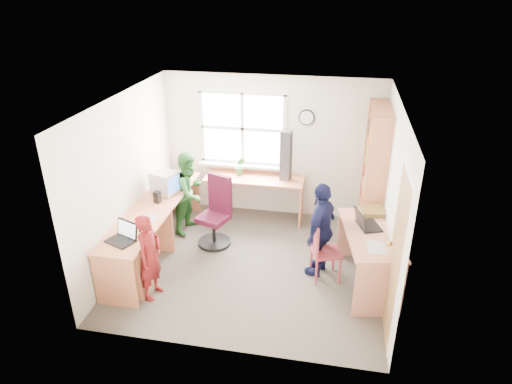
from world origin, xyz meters
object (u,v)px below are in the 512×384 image
person_red (150,257)px  person_green (190,192)px  l_desk (157,239)px  right_desk (369,247)px  person_navy (321,229)px  potted_plant (240,166)px  laptop_right (365,223)px  swivel_chair (216,215)px  laptop_left (123,236)px  bookshelf (373,178)px  cd_tower (286,156)px  wooden_chair (322,249)px  crt_monitor (165,183)px

person_red → person_green: 1.76m
l_desk → right_desk: 2.90m
person_navy → right_desk: bearing=95.2°
potted_plant → laptop_right: bearing=-36.4°
laptop_right → person_green: size_ratio=0.33×
swivel_chair → laptop_right: bearing=6.3°
l_desk → laptop_left: laptop_left is taller
swivel_chair → person_navy: (1.61, -0.50, 0.21)m
right_desk → l_desk: bearing=172.8°
l_desk → person_navy: person_navy is taller
bookshelf → cd_tower: bookshelf is taller
bookshelf → person_red: 3.52m
right_desk → wooden_chair: (-0.61, 0.02, -0.11)m
wooden_chair → person_green: bearing=139.0°
wooden_chair → person_red: bearing=-176.4°
laptop_right → person_green: person_green is taller
laptop_left → crt_monitor: bearing=111.7°
wooden_chair → cd_tower: bearing=97.4°
potted_plant → person_green: (-0.68, -0.64, -0.24)m
swivel_chair → cd_tower: bearing=64.3°
right_desk → crt_monitor: bearing=156.9°
cd_tower → wooden_chair: bearing=-55.8°
laptop_left → person_red: 0.44m
right_desk → person_green: person_green is taller
laptop_right → cd_tower: bearing=20.7°
l_desk → person_green: 1.15m
swivel_chair → person_navy: bearing=2.5°
bookshelf → person_navy: bookshelf is taller
right_desk → bookshelf: size_ratio=0.70×
wooden_chair → cd_tower: cd_tower is taller
cd_tower → person_red: cd_tower is taller
wooden_chair → laptop_right: laptop_right is taller
swivel_chair → laptop_left: (-0.84, -1.36, 0.33)m
crt_monitor → person_navy: person_navy is taller
laptop_left → potted_plant: potted_plant is taller
l_desk → cd_tower: size_ratio=3.54×
cd_tower → person_green: cd_tower is taller
laptop_left → person_navy: size_ratio=0.31×
right_desk → laptop_left: laptop_left is taller
laptop_left → person_navy: person_navy is taller
bookshelf → potted_plant: bearing=172.3°
swivel_chair → cd_tower: cd_tower is taller
laptop_right → laptop_left: bearing=85.4°
swivel_chair → cd_tower: size_ratio=1.32×
right_desk → bookshelf: (0.07, 1.33, 0.42)m
bookshelf → laptop_right: 1.21m
wooden_chair → l_desk: bearing=167.0°
l_desk → crt_monitor: bearing=102.0°
l_desk → crt_monitor: crt_monitor is taller
laptop_left → potted_plant: bearing=89.1°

